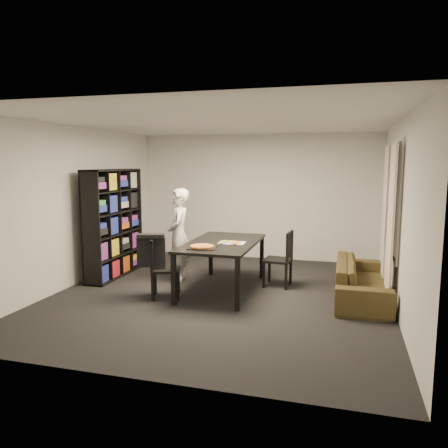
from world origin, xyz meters
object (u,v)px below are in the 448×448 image
(dining_table, at_px, (222,246))
(chair_left, at_px, (160,264))
(baking_tray, at_px, (202,248))
(pepperoni_pizza, at_px, (202,246))
(sofa, at_px, (363,280))
(person, at_px, (179,235))
(chair_right, at_px, (283,255))
(bookshelf, at_px, (114,223))

(dining_table, relative_size, chair_left, 2.08)
(baking_tray, bearing_deg, pepperoni_pizza, -115.97)
(chair_left, bearing_deg, sofa, -95.03)
(person, xyz_separation_m, sofa, (2.99, -0.17, -0.51))
(dining_table, xyz_separation_m, person, (-0.85, 0.31, 0.08))
(dining_table, height_order, person, person)
(dining_table, bearing_deg, sofa, 3.78)
(chair_right, distance_m, person, 1.78)
(baking_tray, distance_m, pepperoni_pizza, 0.02)
(chair_left, distance_m, pepperoni_pizza, 0.71)
(baking_tray, height_order, sofa, baking_tray)
(chair_left, distance_m, chair_right, 2.01)
(chair_right, distance_m, baking_tray, 1.48)
(chair_left, bearing_deg, pepperoni_pizza, -104.78)
(bookshelf, height_order, sofa, bookshelf)
(dining_table, bearing_deg, chair_left, -142.22)
(dining_table, bearing_deg, person, 159.87)
(dining_table, height_order, baking_tray, baking_tray)
(person, relative_size, sofa, 0.82)
(chair_right, bearing_deg, pepperoni_pizza, -41.06)
(sofa, bearing_deg, dining_table, 93.78)
(bookshelf, bearing_deg, chair_right, 2.15)
(chair_right, relative_size, sofa, 0.47)
(person, bearing_deg, chair_left, -14.85)
(pepperoni_pizza, bearing_deg, sofa, 17.18)
(bookshelf, distance_m, person, 1.26)
(sofa, bearing_deg, bookshelf, 87.15)
(dining_table, distance_m, baking_tray, 0.58)
(chair_right, bearing_deg, bookshelf, -83.50)
(baking_tray, xyz_separation_m, pepperoni_pizza, (-0.00, -0.01, 0.02))
(bookshelf, relative_size, chair_right, 2.08)
(pepperoni_pizza, bearing_deg, dining_table, 75.35)
(sofa, bearing_deg, baking_tray, 107.05)
(person, relative_size, baking_tray, 3.97)
(chair_left, xyz_separation_m, pepperoni_pizza, (0.65, 0.05, 0.29))
(chair_right, relative_size, baking_tray, 2.28)
(person, xyz_separation_m, pepperoni_pizza, (0.71, -0.88, 0.01))
(person, bearing_deg, dining_table, 51.46)
(bookshelf, bearing_deg, person, -1.78)
(bookshelf, xyz_separation_m, chair_right, (3.00, 0.11, -0.43))
(chair_left, bearing_deg, dining_table, -71.77)
(baking_tray, bearing_deg, chair_right, 44.50)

